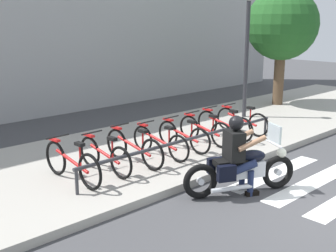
{
  "coord_description": "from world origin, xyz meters",
  "views": [
    {
      "loc": [
        -6.29,
        -2.89,
        3.03
      ],
      "look_at": [
        -0.68,
        3.04,
        1.0
      ],
      "focal_mm": 45.93,
      "sensor_mm": 36.0,
      "label": 1
    }
  ],
  "objects_px": {
    "bicycle_5": "(205,130)",
    "tree_near_rack": "(282,25)",
    "motorcycle": "(241,169)",
    "bicycle_4": "(183,136)",
    "bicycle_6": "(224,125)",
    "bike_rack": "(190,140)",
    "bicycle_3": "(160,142)",
    "bicycle_0": "(72,163)",
    "rider": "(238,150)",
    "street_lamp": "(247,43)",
    "bicycle_1": "(105,156)",
    "bicycle_2": "(134,148)",
    "bicycle_7": "(242,121)"
  },
  "relations": [
    {
      "from": "bicycle_5",
      "to": "tree_near_rack",
      "type": "bearing_deg",
      "value": 15.73
    },
    {
      "from": "bicycle_4",
      "to": "tree_near_rack",
      "type": "relative_size",
      "value": 0.38
    },
    {
      "from": "motorcycle",
      "to": "bike_rack",
      "type": "xyz_separation_m",
      "value": [
        0.41,
        1.65,
        0.12
      ]
    },
    {
      "from": "bike_rack",
      "to": "tree_near_rack",
      "type": "xyz_separation_m",
      "value": [
        6.61,
        2.12,
        2.27
      ]
    },
    {
      "from": "bicycle_0",
      "to": "bicycle_2",
      "type": "distance_m",
      "value": 1.43
    },
    {
      "from": "bicycle_4",
      "to": "bike_rack",
      "type": "height_order",
      "value": "bicycle_4"
    },
    {
      "from": "bicycle_4",
      "to": "bicycle_7",
      "type": "xyz_separation_m",
      "value": [
        2.15,
        -0.0,
        0.0
      ]
    },
    {
      "from": "rider",
      "to": "street_lamp",
      "type": "distance_m",
      "value": 5.91
    },
    {
      "from": "bike_rack",
      "to": "tree_near_rack",
      "type": "height_order",
      "value": "tree_near_rack"
    },
    {
      "from": "motorcycle",
      "to": "bicycle_2",
      "type": "height_order",
      "value": "motorcycle"
    },
    {
      "from": "bicycle_3",
      "to": "bike_rack",
      "type": "distance_m",
      "value": 0.67
    },
    {
      "from": "motorcycle",
      "to": "street_lamp",
      "type": "relative_size",
      "value": 0.52
    },
    {
      "from": "bike_rack",
      "to": "bicycle_1",
      "type": "bearing_deg",
      "value": 162.81
    },
    {
      "from": "bicycle_6",
      "to": "bicycle_0",
      "type": "bearing_deg",
      "value": -179.99
    },
    {
      "from": "motorcycle",
      "to": "bicycle_0",
      "type": "height_order",
      "value": "motorcycle"
    },
    {
      "from": "bicycle_7",
      "to": "tree_near_rack",
      "type": "xyz_separation_m",
      "value": [
        4.11,
        1.56,
        2.36
      ]
    },
    {
      "from": "bicycle_1",
      "to": "bicycle_4",
      "type": "height_order",
      "value": "bicycle_1"
    },
    {
      "from": "tree_near_rack",
      "to": "bicycle_3",
      "type": "bearing_deg",
      "value": -167.39
    },
    {
      "from": "bicycle_3",
      "to": "bicycle_7",
      "type": "relative_size",
      "value": 1.05
    },
    {
      "from": "rider",
      "to": "bicycle_6",
      "type": "distance_m",
      "value": 3.15
    },
    {
      "from": "bicycle_0",
      "to": "bicycle_6",
      "type": "relative_size",
      "value": 1.03
    },
    {
      "from": "bicycle_3",
      "to": "bicycle_7",
      "type": "bearing_deg",
      "value": -0.02
    },
    {
      "from": "bicycle_1",
      "to": "bicycle_2",
      "type": "xyz_separation_m",
      "value": [
        0.72,
        0.0,
        0.01
      ]
    },
    {
      "from": "rider",
      "to": "bicycle_7",
      "type": "bearing_deg",
      "value": 35.9
    },
    {
      "from": "bicycle_1",
      "to": "bicycle_5",
      "type": "bearing_deg",
      "value": 0.01
    },
    {
      "from": "bicycle_7",
      "to": "bike_rack",
      "type": "relative_size",
      "value": 0.29
    },
    {
      "from": "rider",
      "to": "bicycle_3",
      "type": "height_order",
      "value": "rider"
    },
    {
      "from": "motorcycle",
      "to": "bicycle_6",
      "type": "height_order",
      "value": "motorcycle"
    },
    {
      "from": "motorcycle",
      "to": "bicycle_4",
      "type": "xyz_separation_m",
      "value": [
        0.77,
        2.2,
        0.03
      ]
    },
    {
      "from": "bicycle_4",
      "to": "bicycle_1",
      "type": "bearing_deg",
      "value": -179.99
    },
    {
      "from": "bicycle_5",
      "to": "bicycle_7",
      "type": "xyz_separation_m",
      "value": [
        1.43,
        0.0,
        -0.0
      ]
    },
    {
      "from": "motorcycle",
      "to": "bicycle_0",
      "type": "xyz_separation_m",
      "value": [
        -2.1,
        2.2,
        0.06
      ]
    },
    {
      "from": "motorcycle",
      "to": "bicycle_6",
      "type": "distance_m",
      "value": 3.11
    },
    {
      "from": "bicycle_3",
      "to": "motorcycle",
      "type": "bearing_deg",
      "value": -91.39
    },
    {
      "from": "bicycle_0",
      "to": "motorcycle",
      "type": "bearing_deg",
      "value": -46.37
    },
    {
      "from": "bicycle_4",
      "to": "bicycle_5",
      "type": "relative_size",
      "value": 0.99
    },
    {
      "from": "motorcycle",
      "to": "bicycle_7",
      "type": "bearing_deg",
      "value": 37.0
    },
    {
      "from": "bicycle_0",
      "to": "tree_near_rack",
      "type": "xyz_separation_m",
      "value": [
        9.12,
        1.56,
        2.34
      ]
    },
    {
      "from": "street_lamp",
      "to": "tree_near_rack",
      "type": "height_order",
      "value": "tree_near_rack"
    },
    {
      "from": "bicycle_4",
      "to": "bicycle_7",
      "type": "bearing_deg",
      "value": -0.0
    },
    {
      "from": "rider",
      "to": "bicycle_5",
      "type": "bearing_deg",
      "value": 54.28
    },
    {
      "from": "bicycle_3",
      "to": "bicycle_4",
      "type": "height_order",
      "value": "bicycle_4"
    },
    {
      "from": "bicycle_1",
      "to": "bicycle_3",
      "type": "height_order",
      "value": "bicycle_1"
    },
    {
      "from": "street_lamp",
      "to": "bike_rack",
      "type": "bearing_deg",
      "value": -157.61
    },
    {
      "from": "bicycle_1",
      "to": "bicycle_6",
      "type": "distance_m",
      "value": 3.58
    },
    {
      "from": "bicycle_4",
      "to": "tree_near_rack",
      "type": "bearing_deg",
      "value": 14.01
    },
    {
      "from": "bicycle_3",
      "to": "tree_near_rack",
      "type": "xyz_separation_m",
      "value": [
        6.97,
        1.56,
        2.37
      ]
    },
    {
      "from": "bicycle_1",
      "to": "bicycle_7",
      "type": "distance_m",
      "value": 4.3
    },
    {
      "from": "bicycle_1",
      "to": "bicycle_7",
      "type": "height_order",
      "value": "bicycle_1"
    },
    {
      "from": "rider",
      "to": "bicycle_4",
      "type": "height_order",
      "value": "rider"
    }
  ]
}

